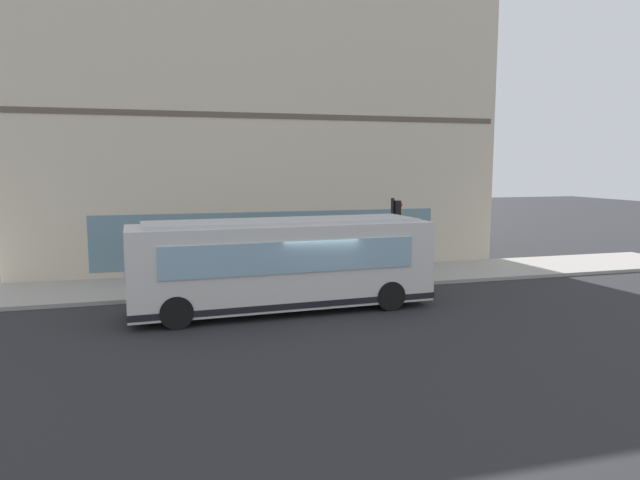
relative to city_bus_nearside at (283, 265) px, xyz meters
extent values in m
plane|color=#262628|center=(-0.22, -1.00, -1.55)|extent=(120.00, 120.00, 0.00)
cube|color=#9E9991|center=(4.54, -1.00, -1.48)|extent=(4.32, 40.00, 0.15)
cube|color=beige|center=(10.56, -1.00, 4.83)|extent=(7.71, 22.29, 12.76)
cube|color=brown|center=(6.86, -1.00, 5.46)|extent=(0.36, 21.84, 0.24)
cube|color=slate|center=(6.76, -1.00, 0.05)|extent=(0.12, 15.60, 2.40)
cube|color=silver|center=(0.00, -0.02, 0.05)|extent=(2.94, 10.10, 2.70)
cube|color=silver|center=(0.00, -0.02, 1.46)|extent=(2.52, 9.09, 0.12)
cube|color=#8CB2C6|center=(-0.22, 4.96, 0.50)|extent=(2.20, 0.18, 1.20)
cube|color=#8CB2C6|center=(1.27, 0.04, 0.45)|extent=(0.42, 8.19, 1.00)
cube|color=#8CB2C6|center=(-1.27, -0.07, 0.45)|extent=(0.42, 8.19, 1.00)
cube|color=black|center=(0.00, -0.02, -1.12)|extent=(2.98, 10.14, 0.20)
cylinder|color=black|center=(0.99, 3.63, -1.05)|extent=(0.34, 1.01, 1.00)
cylinder|color=black|center=(-1.31, 3.53, -1.05)|extent=(0.34, 1.01, 1.00)
cylinder|color=black|center=(1.30, -3.36, -1.05)|extent=(0.34, 1.01, 1.00)
cylinder|color=black|center=(-1.00, -3.46, -1.05)|extent=(0.34, 1.01, 1.00)
cylinder|color=black|center=(2.81, -5.13, 0.30)|extent=(0.14, 0.14, 3.41)
cube|color=black|center=(2.81, -5.32, 1.45)|extent=(0.32, 0.24, 0.90)
sphere|color=red|center=(2.81, -5.45, 1.73)|extent=(0.20, 0.20, 0.20)
sphere|color=yellow|center=(2.81, -5.45, 1.45)|extent=(0.20, 0.20, 0.20)
sphere|color=green|center=(2.81, -5.45, 1.17)|extent=(0.20, 0.20, 0.20)
cylinder|color=red|center=(5.80, -2.92, -1.13)|extent=(0.24, 0.24, 0.55)
sphere|color=red|center=(5.80, -2.92, -0.77)|extent=(0.22, 0.22, 0.22)
cylinder|color=red|center=(5.80, -3.09, -1.08)|extent=(0.10, 0.12, 0.10)
cylinder|color=red|center=(5.97, -2.92, -1.08)|extent=(0.12, 0.10, 0.10)
cylinder|color=black|center=(6.01, -1.14, -1.00)|extent=(0.14, 0.14, 0.81)
cylinder|color=black|center=(6.07, -1.31, -1.00)|extent=(0.14, 0.14, 0.81)
cylinder|color=#99994C|center=(6.04, -1.22, -0.28)|extent=(0.32, 0.32, 0.64)
sphere|color=beige|center=(6.04, -1.22, 0.15)|extent=(0.22, 0.22, 0.22)
cylinder|color=#3F8C4C|center=(3.56, -3.30, -1.01)|extent=(0.14, 0.14, 0.78)
cylinder|color=#3F8C4C|center=(3.39, -3.24, -1.01)|extent=(0.14, 0.14, 0.78)
cylinder|color=#3359A5|center=(3.48, -3.27, -0.32)|extent=(0.32, 0.32, 0.62)
sphere|color=brown|center=(3.48, -3.27, 0.10)|extent=(0.21, 0.21, 0.21)
cube|color=#BF3F19|center=(5.56, 2.35, -0.95)|extent=(0.44, 0.40, 0.90)
cube|color=#8CB2C6|center=(5.56, 2.14, -0.77)|extent=(0.35, 0.03, 0.30)
camera|label=1|loc=(-18.41, 3.95, 3.27)|focal=32.03mm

